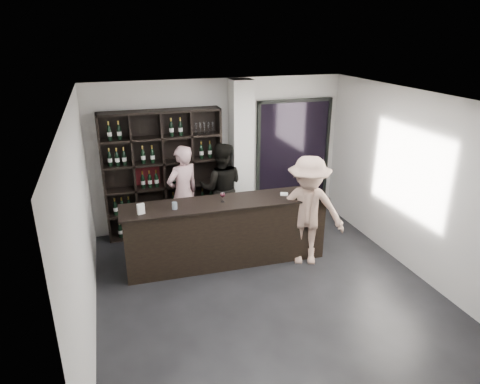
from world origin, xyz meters
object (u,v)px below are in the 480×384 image
object	(u,v)px
tasting_counter	(226,232)
customer	(308,211)
taster_pink	(183,194)
wine_shelf	(164,174)
taster_black	(222,188)

from	to	relation	value
tasting_counter	customer	size ratio (longest dim) A/B	1.81
tasting_counter	taster_pink	bearing A→B (deg)	116.74
taster_pink	tasting_counter	bearing A→B (deg)	90.23
wine_shelf	customer	xyz separation A→B (m)	(2.09, -1.86, -0.26)
taster_black	wine_shelf	bearing A→B (deg)	2.36
wine_shelf	taster_black	distance (m)	1.13
wine_shelf	taster_black	bearing A→B (deg)	-14.42
wine_shelf	taster_black	xyz separation A→B (m)	(1.05, -0.27, -0.31)
wine_shelf	customer	distance (m)	2.81
wine_shelf	taster_pink	xyz separation A→B (m)	(0.29, -0.37, -0.29)
wine_shelf	tasting_counter	xyz separation A→B (m)	(0.80, -1.47, -0.64)
wine_shelf	customer	size ratio (longest dim) A/B	1.28
tasting_counter	taster_black	bearing A→B (deg)	79.88
tasting_counter	taster_black	distance (m)	1.26
wine_shelf	taster_black	size ratio (longest dim) A/B	1.35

